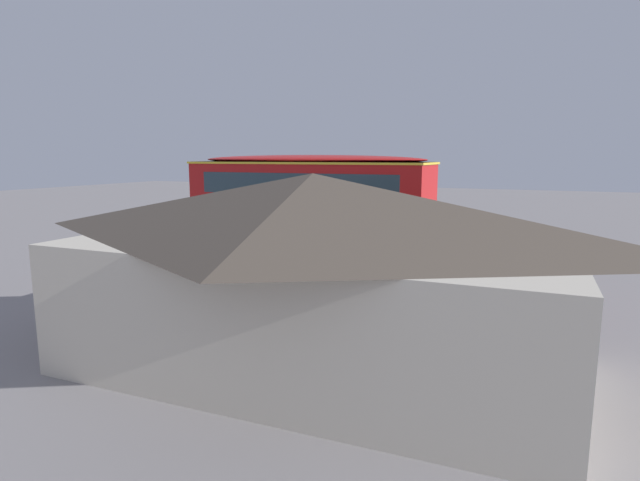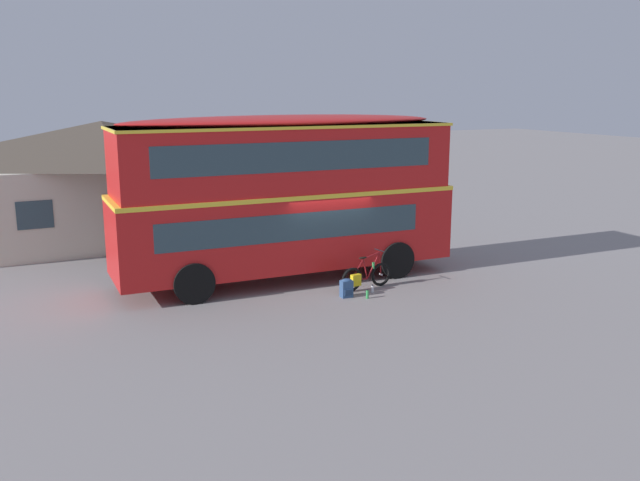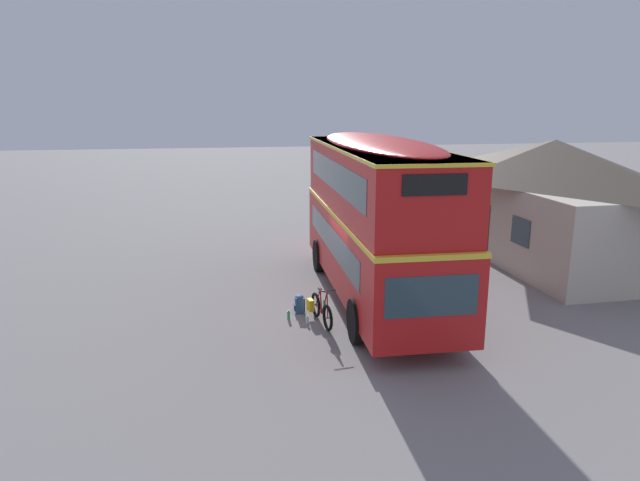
{
  "view_description": "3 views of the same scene",
  "coord_description": "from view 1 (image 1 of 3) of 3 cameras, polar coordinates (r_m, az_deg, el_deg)",
  "views": [
    {
      "loc": [
        -9.24,
        18.54,
        4.74
      ],
      "look_at": [
        -1.1,
        -0.12,
        1.37
      ],
      "focal_mm": 28.63,
      "sensor_mm": 36.0,
      "label": 1
    },
    {
      "loc": [
        -8.42,
        -17.57,
        5.49
      ],
      "look_at": [
        -0.56,
        -1.21,
        1.49
      ],
      "focal_mm": 38.55,
      "sensor_mm": 36.0,
      "label": 2
    },
    {
      "loc": [
        14.7,
        -3.91,
        5.73
      ],
      "look_at": [
        0.11,
        -1.29,
        2.1
      ],
      "focal_mm": 31.8,
      "sensor_mm": 36.0,
      "label": 3
    }
  ],
  "objects": [
    {
      "name": "water_bottle_clear_plastic",
      "position": [
        23.11,
        -2.65,
        -2.19
      ],
      "size": [
        0.07,
        0.07,
        0.22
      ],
      "color": "silver",
      "rests_on": "ground"
    },
    {
      "name": "water_bottle_green_metal",
      "position": [
        23.33,
        -1.26,
        -2.02
      ],
      "size": [
        0.08,
        0.08,
        0.25
      ],
      "color": "green",
      "rests_on": "ground"
    },
    {
      "name": "touring_bicycle",
      "position": [
        22.74,
        -2.99,
        -1.68
      ],
      "size": [
        1.7,
        0.6,
        1.06
      ],
      "color": "black",
      "rests_on": "ground"
    },
    {
      "name": "backpack_on_ground",
      "position": [
        22.8,
        -0.63,
        -1.92
      ],
      "size": [
        0.32,
        0.31,
        0.51
      ],
      "color": "#2D4C7A",
      "rests_on": "ground"
    },
    {
      "name": "double_decker_bus",
      "position": [
        20.01,
        -1.37,
        3.39
      ],
      "size": [
        9.9,
        2.83,
        4.79
      ],
      "color": "black",
      "rests_on": "ground"
    },
    {
      "name": "ground_plane",
      "position": [
        21.25,
        -2.85,
        -3.49
      ],
      "size": [
        120.0,
        120.0,
        0.0
      ],
      "primitive_type": "plane",
      "color": "gray"
    },
    {
      "name": "pub_building",
      "position": [
        11.33,
        -0.8,
        -3.33
      ],
      "size": [
        11.19,
        6.09,
        4.38
      ],
      "color": "beige",
      "rests_on": "ground"
    }
  ]
}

